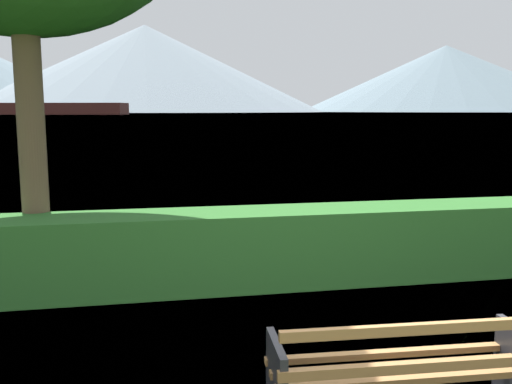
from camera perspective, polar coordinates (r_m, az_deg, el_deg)
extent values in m
plane|color=slate|center=(311.12, -10.96, 7.87)|extent=(620.00, 620.00, 0.00)
cube|color=#A0703F|center=(3.81, 15.70, -18.00)|extent=(1.75, 0.15, 0.04)
cube|color=#A0703F|center=(3.97, 14.53, -16.84)|extent=(1.75, 0.15, 0.04)
cube|color=#A0703F|center=(4.13, 13.46, -15.76)|extent=(1.75, 0.15, 0.04)
cube|color=#A0703F|center=(3.70, 16.25, -16.80)|extent=(1.75, 0.13, 0.06)
cube|color=#A0703F|center=(3.55, 16.75, -13.23)|extent=(1.75, 0.13, 0.06)
cube|color=#2D6B28|center=(6.89, 2.66, -5.57)|extent=(13.64, 0.82, 0.92)
cylinder|color=brown|center=(7.08, -21.94, 5.13)|extent=(0.31, 0.31, 3.59)
cube|color=#471E19|center=(269.09, -22.41, 7.88)|extent=(88.83, 36.24, 5.08)
cone|color=gray|center=(556.62, -11.22, 12.26)|extent=(340.01, 340.01, 81.85)
cone|color=slate|center=(635.95, 18.75, 10.91)|extent=(306.55, 306.55, 69.28)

